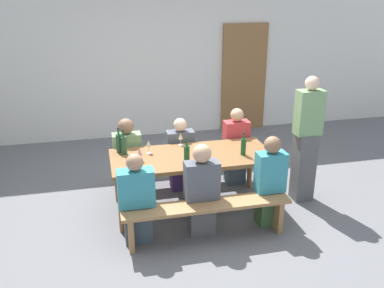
{
  "coord_description": "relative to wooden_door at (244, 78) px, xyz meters",
  "views": [
    {
      "loc": [
        -1.12,
        -4.79,
        2.77
      ],
      "look_at": [
        0.0,
        0.0,
        0.9
      ],
      "focal_mm": 39.13,
      "sensor_mm": 36.0,
      "label": 1
    }
  ],
  "objects": [
    {
      "name": "seated_guest_near_1",
      "position": [
        -1.78,
        -3.57,
        -0.52
      ],
      "size": [
        0.4,
        0.24,
        1.12
      ],
      "rotation": [
        0.0,
        0.0,
        1.57
      ],
      "color": "#515052",
      "rests_on": "ground"
    },
    {
      "name": "wine_bottle_3",
      "position": [
        -1.87,
        -3.18,
        -0.19
      ],
      "size": [
        0.07,
        0.07,
        0.31
      ],
      "color": "#194723",
      "rests_on": "tasting_table"
    },
    {
      "name": "bench_far",
      "position": [
        -1.75,
        -2.23,
        -0.7
      ],
      "size": [
        1.95,
        0.3,
        0.45
      ],
      "color": "#9E7247",
      "rests_on": "ground"
    },
    {
      "name": "wine_bottle_2",
      "position": [
        -2.59,
        -2.74,
        -0.18
      ],
      "size": [
        0.08,
        0.08,
        0.33
      ],
      "color": "#234C2D",
      "rests_on": "tasting_table"
    },
    {
      "name": "tasting_table",
      "position": [
        -1.75,
        -2.97,
        -0.37
      ],
      "size": [
        2.05,
        0.9,
        0.75
      ],
      "color": "brown",
      "rests_on": "ground"
    },
    {
      "name": "seated_guest_far_2",
      "position": [
        -0.96,
        -2.38,
        -0.51
      ],
      "size": [
        0.36,
        0.24,
        1.15
      ],
      "rotation": [
        0.0,
        0.0,
        -1.57
      ],
      "color": "#425661",
      "rests_on": "ground"
    },
    {
      "name": "wine_glass_2",
      "position": [
        -2.28,
        -2.79,
        -0.17
      ],
      "size": [
        0.06,
        0.06,
        0.18
      ],
      "color": "silver",
      "rests_on": "tasting_table"
    },
    {
      "name": "wine_bottle_0",
      "position": [
        -1.12,
        -3.11,
        -0.19
      ],
      "size": [
        0.07,
        0.07,
        0.3
      ],
      "color": "#194723",
      "rests_on": "tasting_table"
    },
    {
      "name": "seated_guest_near_2",
      "position": [
        -0.93,
        -3.57,
        -0.5
      ],
      "size": [
        0.35,
        0.24,
        1.14
      ],
      "rotation": [
        0.0,
        0.0,
        1.57
      ],
      "color": "#385933",
      "rests_on": "ground"
    },
    {
      "name": "seated_guest_far_0",
      "position": [
        -2.53,
        -2.38,
        -0.52
      ],
      "size": [
        0.39,
        0.24,
        1.11
      ],
      "rotation": [
        0.0,
        0.0,
        -1.57
      ],
      "color": "#4E4F4D",
      "rests_on": "ground"
    },
    {
      "name": "ground_plane",
      "position": [
        -1.75,
        -2.97,
        -1.05
      ],
      "size": [
        24.0,
        24.0,
        0.0
      ],
      "primitive_type": "plane",
      "color": "slate"
    },
    {
      "name": "wine_glass_0",
      "position": [
        -1.82,
        -2.6,
        -0.18
      ],
      "size": [
        0.06,
        0.06,
        0.17
      ],
      "color": "silver",
      "rests_on": "tasting_table"
    },
    {
      "name": "bench_near",
      "position": [
        -1.75,
        -3.72,
        -0.7
      ],
      "size": [
        1.95,
        0.3,
        0.45
      ],
      "color": "#9E7247",
      "rests_on": "ground"
    },
    {
      "name": "wine_glass_1",
      "position": [
        -2.42,
        -3.02,
        -0.18
      ],
      "size": [
        0.07,
        0.07,
        0.17
      ],
      "color": "silver",
      "rests_on": "tasting_table"
    },
    {
      "name": "wine_bottle_1",
      "position": [
        -2.64,
        -2.67,
        -0.17
      ],
      "size": [
        0.08,
        0.08,
        0.33
      ],
      "color": "#234C2D",
      "rests_on": "tasting_table"
    },
    {
      "name": "back_wall",
      "position": [
        -1.75,
        0.14,
        0.55
      ],
      "size": [
        14.0,
        0.2,
        3.2
      ],
      "primitive_type": "cube",
      "color": "silver",
      "rests_on": "ground"
    },
    {
      "name": "wooden_door",
      "position": [
        0.0,
        0.0,
        0.0
      ],
      "size": [
        0.9,
        0.06,
        2.1
      ],
      "primitive_type": "cube",
      "color": "olive",
      "rests_on": "ground"
    },
    {
      "name": "seated_guest_near_0",
      "position": [
        -2.53,
        -3.57,
        -0.55
      ],
      "size": [
        0.41,
        0.24,
        1.07
      ],
      "rotation": [
        0.0,
        0.0,
        1.57
      ],
      "color": "#3C4D56",
      "rests_on": "ground"
    },
    {
      "name": "seated_guest_far_1",
      "position": [
        -1.78,
        -2.38,
        -0.55
      ],
      "size": [
        0.38,
        0.24,
        1.06
      ],
      "rotation": [
        0.0,
        0.0,
        -1.57
      ],
      "color": "#442962",
      "rests_on": "ground"
    },
    {
      "name": "standing_host",
      "position": [
        -0.23,
        -3.08,
        -0.22
      ],
      "size": [
        0.34,
        0.24,
        1.71
      ],
      "rotation": [
        0.0,
        0.0,
        3.14
      ],
      "color": "#545455",
      "rests_on": "ground"
    }
  ]
}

